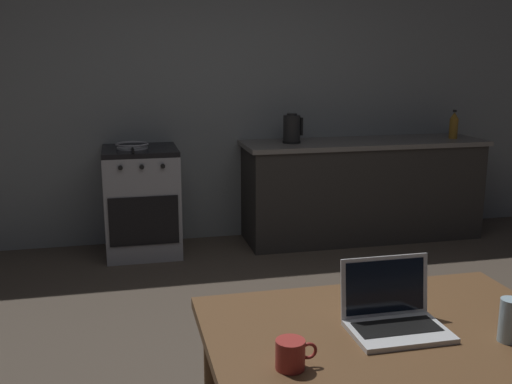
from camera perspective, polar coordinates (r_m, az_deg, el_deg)
The scene contains 11 objects.
ground_plane at distance 3.19m, azimuth 3.19°, elevation -17.69°, with size 12.00×12.00×0.00m, color #473D33.
back_wall at distance 5.36m, azimuth -1.35°, elevation 10.17°, with size 6.40×0.10×2.73m, color slate.
kitchen_counter at distance 5.46m, azimuth 10.07°, elevation 0.26°, with size 2.16×0.64×0.89m.
stove_oven at distance 5.04m, azimuth -10.83°, elevation -0.86°, with size 0.60×0.62×0.89m.
dining_table at distance 2.12m, azimuth 12.80°, elevation -14.58°, with size 1.24×0.89×0.72m.
laptop at distance 2.10m, azimuth 13.03°, elevation -11.47°, with size 0.32×0.25×0.23m.
electric_kettle at distance 5.14m, azimuth 3.43°, elevation 6.03°, with size 0.18×0.15×0.25m.
bottle at distance 5.70m, azimuth 18.35°, elevation 6.08°, with size 0.08×0.08×0.26m.
frying_pan at distance 4.92m, azimuth -11.73°, elevation 4.35°, with size 0.27×0.44×0.05m.
coffee_mug at distance 1.82m, azimuth 3.36°, elevation -15.20°, with size 0.13×0.09×0.09m.
drinking_glass at distance 2.12m, azimuth 23.02°, elevation -11.20°, with size 0.07×0.07×0.14m.
Camera 1 is at (-0.78, -2.63, 1.62)m, focal length 41.91 mm.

